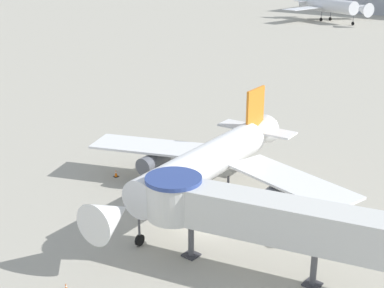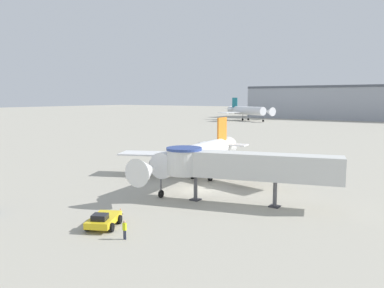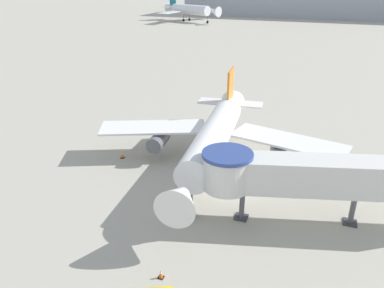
{
  "view_description": "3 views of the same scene",
  "coord_description": "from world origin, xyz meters",
  "px_view_note": "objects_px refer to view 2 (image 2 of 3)",
  "views": [
    {
      "loc": [
        24.5,
        -30.21,
        21.03
      ],
      "look_at": [
        -5.55,
        5.43,
        4.34
      ],
      "focal_mm": 50.0,
      "sensor_mm": 36.0,
      "label": 1
    },
    {
      "loc": [
        25.16,
        -39.29,
        11.76
      ],
      "look_at": [
        -2.63,
        2.76,
        5.46
      ],
      "focal_mm": 35.0,
      "sensor_mm": 36.0,
      "label": 2
    },
    {
      "loc": [
        7.75,
        -30.15,
        18.7
      ],
      "look_at": [
        -3.6,
        -0.07,
        4.23
      ],
      "focal_mm": 35.0,
      "sensor_mm": 36.0,
      "label": 3
    }
  ],
  "objects_px": {
    "traffic_cone_near_nose": "(120,211)",
    "background_jet_teal_tail": "(248,111)",
    "traffic_cone_port_wing": "(134,173)",
    "jet_bridge": "(238,165)",
    "main_airplane": "(197,156)",
    "pushback_tug_yellow": "(103,220)",
    "ground_crew_marshaller": "(125,229)"
  },
  "relations": [
    {
      "from": "traffic_cone_near_nose",
      "to": "background_jet_teal_tail",
      "type": "xyz_separation_m",
      "value": [
        -54.48,
        147.04,
        4.75
      ]
    },
    {
      "from": "traffic_cone_near_nose",
      "to": "traffic_cone_port_wing",
      "type": "bearing_deg",
      "value": 128.0
    },
    {
      "from": "background_jet_teal_tail",
      "to": "jet_bridge",
      "type": "bearing_deg",
      "value": -131.58
    },
    {
      "from": "main_airplane",
      "to": "traffic_cone_port_wing",
      "type": "bearing_deg",
      "value": -178.07
    },
    {
      "from": "traffic_cone_near_nose",
      "to": "jet_bridge",
      "type": "bearing_deg",
      "value": 51.0
    },
    {
      "from": "pushback_tug_yellow",
      "to": "traffic_cone_port_wing",
      "type": "xyz_separation_m",
      "value": [
        -13.23,
        18.74,
        -0.35
      ]
    },
    {
      "from": "main_airplane",
      "to": "background_jet_teal_tail",
      "type": "relative_size",
      "value": 0.84
    },
    {
      "from": "pushback_tug_yellow",
      "to": "traffic_cone_port_wing",
      "type": "bearing_deg",
      "value": 99.12
    },
    {
      "from": "main_airplane",
      "to": "ground_crew_marshaller",
      "type": "xyz_separation_m",
      "value": [
        6.53,
        -21.22,
        -2.73
      ]
    },
    {
      "from": "pushback_tug_yellow",
      "to": "ground_crew_marshaller",
      "type": "xyz_separation_m",
      "value": [
        3.66,
        -1.07,
        0.23
      ]
    },
    {
      "from": "jet_bridge",
      "to": "ground_crew_marshaller",
      "type": "height_order",
      "value": "jet_bridge"
    },
    {
      "from": "main_airplane",
      "to": "traffic_cone_near_nose",
      "type": "relative_size",
      "value": 41.36
    },
    {
      "from": "main_airplane",
      "to": "ground_crew_marshaller",
      "type": "relative_size",
      "value": 16.56
    },
    {
      "from": "ground_crew_marshaller",
      "to": "main_airplane",
      "type": "bearing_deg",
      "value": -76.85
    },
    {
      "from": "pushback_tug_yellow",
      "to": "ground_crew_marshaller",
      "type": "distance_m",
      "value": 3.82
    },
    {
      "from": "traffic_cone_near_nose",
      "to": "main_airplane",
      "type": "bearing_deg",
      "value": 95.06
    },
    {
      "from": "main_airplane",
      "to": "traffic_cone_near_nose",
      "type": "distance_m",
      "value": 16.93
    },
    {
      "from": "pushback_tug_yellow",
      "to": "background_jet_teal_tail",
      "type": "bearing_deg",
      "value": 84.27
    },
    {
      "from": "traffic_cone_near_nose",
      "to": "background_jet_teal_tail",
      "type": "bearing_deg",
      "value": 110.33
    },
    {
      "from": "ground_crew_marshaller",
      "to": "background_jet_teal_tail",
      "type": "distance_m",
      "value": 163.05
    },
    {
      "from": "ground_crew_marshaller",
      "to": "jet_bridge",
      "type": "bearing_deg",
      "value": -105.64
    },
    {
      "from": "background_jet_teal_tail",
      "to": "traffic_cone_port_wing",
      "type": "bearing_deg",
      "value": -138.2
    },
    {
      "from": "main_airplane",
      "to": "background_jet_teal_tail",
      "type": "bearing_deg",
      "value": 106.32
    },
    {
      "from": "ground_crew_marshaller",
      "to": "traffic_cone_near_nose",
      "type": "bearing_deg",
      "value": -46.73
    },
    {
      "from": "main_airplane",
      "to": "traffic_cone_port_wing",
      "type": "relative_size",
      "value": 35.9
    },
    {
      "from": "traffic_cone_near_nose",
      "to": "background_jet_teal_tail",
      "type": "height_order",
      "value": "background_jet_teal_tail"
    },
    {
      "from": "jet_bridge",
      "to": "traffic_cone_near_nose",
      "type": "distance_m",
      "value": 13.5
    },
    {
      "from": "jet_bridge",
      "to": "background_jet_teal_tail",
      "type": "xyz_separation_m",
      "value": [
        -62.58,
        137.03,
        0.69
      ]
    },
    {
      "from": "pushback_tug_yellow",
      "to": "ground_crew_marshaller",
      "type": "height_order",
      "value": "ground_crew_marshaller"
    },
    {
      "from": "pushback_tug_yellow",
      "to": "traffic_cone_port_wing",
      "type": "distance_m",
      "value": 22.94
    },
    {
      "from": "ground_crew_marshaller",
      "to": "traffic_cone_port_wing",
      "type": "bearing_deg",
      "value": -53.53
    },
    {
      "from": "traffic_cone_near_nose",
      "to": "background_jet_teal_tail",
      "type": "distance_m",
      "value": 156.88
    }
  ]
}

